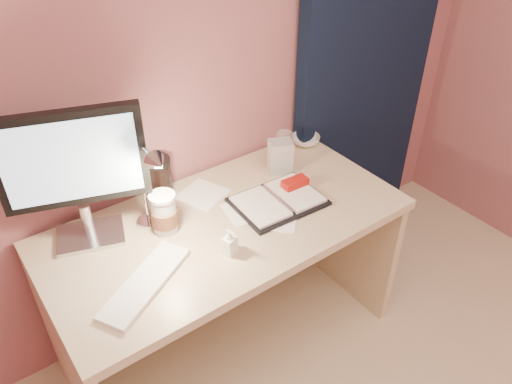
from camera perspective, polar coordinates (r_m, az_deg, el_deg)
room at (r=2.49m, az=11.30°, el=16.16°), size 3.50×3.50×3.50m
desk at (r=2.13m, az=-4.35°, el=-6.98°), size 1.40×0.70×0.73m
monitor at (r=1.78m, az=-20.09°, el=2.73°), size 0.47×0.24×0.52m
keyboard at (r=1.72m, az=-12.54°, el=-10.09°), size 0.40×0.29×0.02m
planner at (r=2.02m, az=2.69°, el=-0.81°), size 0.36×0.28×0.05m
paper_a at (r=1.94m, az=2.48°, el=-3.14°), size 0.21×0.21×0.00m
paper_b at (r=1.98m, az=-1.16°, el=-2.11°), size 0.18×0.18×0.00m
paper_c at (r=2.08m, az=-6.12°, el=-0.25°), size 0.22×0.22×0.00m
coffee_cup at (r=1.87m, az=-10.45°, el=-2.47°), size 0.10×0.10×0.16m
clear_cup at (r=2.28m, az=3.23°, el=5.34°), size 0.07×0.07×0.13m
bowl at (r=2.42m, az=5.70°, el=5.94°), size 0.17×0.17×0.04m
lotion_bottle at (r=1.76m, az=-3.07°, el=-5.65°), size 0.06×0.06×0.10m
dark_jar at (r=2.05m, az=-11.18°, el=1.32°), size 0.11×0.11×0.16m
product_box at (r=2.18m, az=2.80°, el=4.07°), size 0.12×0.11×0.15m
desk_lamp at (r=1.75m, az=-11.62°, el=1.07°), size 0.09×0.24×0.39m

